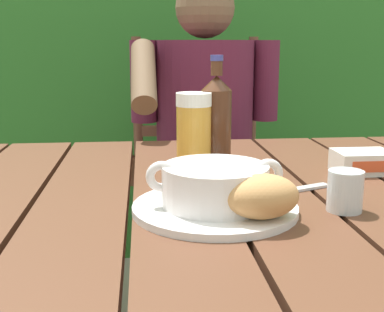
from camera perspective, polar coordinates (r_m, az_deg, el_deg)
dining_table at (r=0.98m, az=-1.84°, el=-8.12°), size 1.49×0.94×0.72m
chair_near_diner at (r=1.90m, az=0.79°, el=-2.48°), size 0.48×0.41×1.01m
person_eating at (r=1.66m, az=1.47°, el=2.93°), size 0.48×0.47×1.21m
serving_plate at (r=0.82m, az=2.59°, el=-5.85°), size 0.27×0.27×0.01m
soup_bowl at (r=0.81m, az=2.62°, el=-3.16°), size 0.22×0.17×0.07m
bread_roll at (r=0.75m, az=7.88°, el=-4.51°), size 0.12×0.10×0.07m
beer_glass at (r=1.04m, az=0.20°, el=2.54°), size 0.07×0.07×0.17m
beer_bottle at (r=1.07m, az=2.73°, el=3.90°), size 0.06×0.06×0.24m
water_glass_small at (r=0.85m, az=16.85°, el=-3.78°), size 0.06×0.06×0.07m
butter_tub at (r=1.12m, az=18.66°, el=-0.62°), size 0.12×0.09×0.05m
table_knife at (r=0.93m, az=10.19°, el=-3.93°), size 0.16×0.08×0.01m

